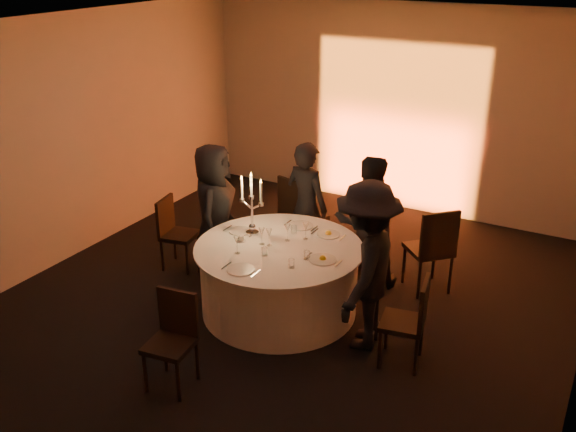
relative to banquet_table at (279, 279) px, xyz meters
The scene contains 31 objects.
floor 0.38m from the banquet_table, ahead, with size 7.00×7.00×0.00m, color black.
ceiling 2.62m from the banquet_table, ahead, with size 7.00×7.00×0.00m, color white.
wall_back 3.67m from the banquet_table, 90.00° to the left, with size 7.00×7.00×0.00m, color #B5B1A8.
wall_left 3.20m from the banquet_table, behind, with size 7.00×7.00×0.00m, color #B5B1A8.
uplighter_fixture 3.22m from the banquet_table, 90.00° to the left, with size 0.25×0.12×0.10m, color black.
banquet_table is the anchor object (origin of this frame).
chair_left 1.67m from the banquet_table, behind, with size 0.46×0.46×0.89m.
chair_back_left 1.35m from the banquet_table, 108.92° to the left, with size 0.59×0.59×1.07m.
chair_back_right 1.79m from the banquet_table, 41.93° to the left, with size 0.64×0.64×1.04m.
chair_right 1.58m from the banquet_table, ahead, with size 0.46×0.46×0.91m.
chair_front 1.55m from the banquet_table, 97.98° to the right, with size 0.44×0.44×0.90m.
guest_left 1.26m from the banquet_table, 159.50° to the left, with size 0.79×0.52×1.62m, color black.
guest_back_left 1.18m from the banquet_table, 102.00° to the left, with size 0.59×0.38×1.61m, color black.
guest_back_right 1.25m from the banquet_table, 60.70° to the left, with size 0.76×0.60×1.57m, color black.
guest_right 1.16m from the banquet_table, ahead, with size 1.11×0.64×1.72m, color black.
plate_left 0.70m from the banquet_table, 167.30° to the left, with size 0.36×0.25×0.01m.
plate_back_left 0.71m from the banquet_table, 94.59° to the left, with size 0.36×0.28×0.01m.
plate_back_right 0.74m from the banquet_table, 57.81° to the left, with size 0.35×0.26×0.08m.
plate_right 0.68m from the banquet_table, ahead, with size 0.36×0.28×0.08m.
plate_front 0.75m from the banquet_table, 96.14° to the right, with size 0.36×0.28×0.01m.
coffee_cup 0.60m from the banquet_table, behind, with size 0.11×0.11×0.07m.
candelabra 0.78m from the banquet_table, 160.15° to the left, with size 0.30×0.14×0.72m.
wine_glass_a 0.63m from the banquet_table, 62.84° to the left, with size 0.07×0.07×0.19m.
wine_glass_b 0.53m from the banquet_table, 169.59° to the right, with size 0.07×0.07×0.19m.
wine_glass_c 0.69m from the banquet_table, 131.54° to the right, with size 0.07×0.07×0.19m.
wine_glass_d 0.55m from the banquet_table, 88.55° to the left, with size 0.07×0.07×0.19m.
wine_glass_e 0.56m from the banquet_table, behind, with size 0.07×0.07×0.19m.
tumbler_a 0.50m from the banquet_table, 96.37° to the right, with size 0.07×0.07×0.09m, color white.
tumbler_b 0.58m from the banquet_table, 93.67° to the left, with size 0.07×0.07×0.09m, color white.
tumbler_c 0.59m from the banquet_table, 15.73° to the right, with size 0.07×0.07×0.09m, color white.
tumbler_d 0.65m from the banquet_table, 45.49° to the right, with size 0.07×0.07×0.09m, color white.
Camera 1 is at (3.03, -5.28, 3.74)m, focal length 40.00 mm.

